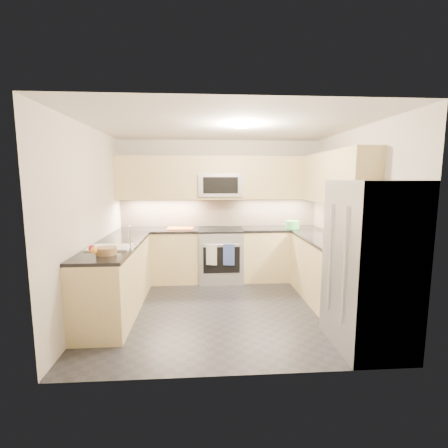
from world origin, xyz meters
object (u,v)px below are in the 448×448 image
at_px(gas_range, 220,255).
at_px(cutting_board, 180,228).
at_px(microwave, 220,185).
at_px(utensil_bowl, 292,225).
at_px(fruit_basket, 106,251).
at_px(refrigerator, 370,266).

height_order(gas_range, cutting_board, cutting_board).
bearing_deg(microwave, utensil_bowl, -10.08).
xyz_separation_m(utensil_bowl, cutting_board, (-1.97, 0.12, -0.06)).
relative_size(gas_range, fruit_basket, 3.87).
relative_size(microwave, refrigerator, 0.42).
bearing_deg(microwave, refrigerator, -60.38).
bearing_deg(utensil_bowl, microwave, 169.92).
xyz_separation_m(refrigerator, fruit_basket, (-2.89, 0.55, 0.08)).
relative_size(gas_range, refrigerator, 0.51).
relative_size(refrigerator, fruit_basket, 7.66).
xyz_separation_m(gas_range, fruit_basket, (-1.44, -1.88, 0.53)).
distance_m(cutting_board, fruit_basket, 2.03).
relative_size(gas_range, utensil_bowl, 3.72).
distance_m(gas_range, fruit_basket, 2.42).
distance_m(microwave, utensil_bowl, 1.46).
bearing_deg(utensil_bowl, refrigerator, -85.47).
height_order(gas_range, utensil_bowl, utensil_bowl).
relative_size(gas_range, cutting_board, 2.03).
distance_m(gas_range, refrigerator, 2.86).
distance_m(refrigerator, cutting_board, 3.26).
bearing_deg(microwave, cutting_board, -171.34).
xyz_separation_m(microwave, cutting_board, (-0.70, -0.11, -0.75)).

